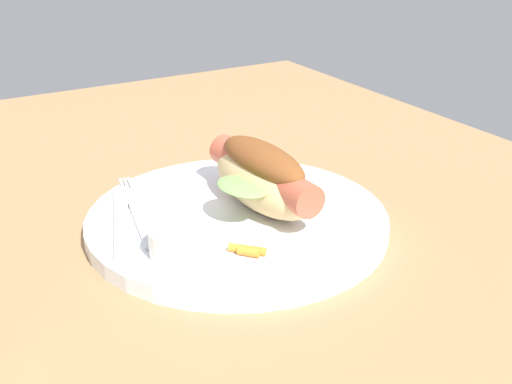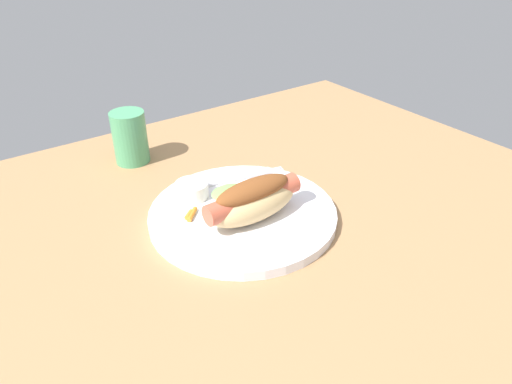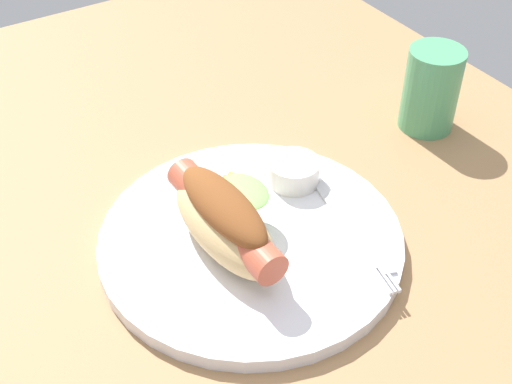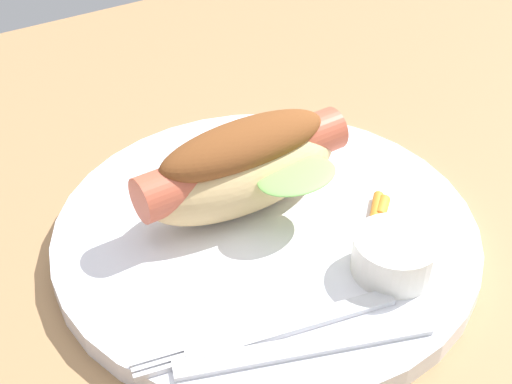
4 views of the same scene
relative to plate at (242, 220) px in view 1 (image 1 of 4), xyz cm
name	(u,v)px [view 1 (image 1 of 4)]	position (x,y,z in cm)	size (l,w,h in cm)	color
ground_plane	(238,235)	(0.09, 0.46, -1.70)	(120.00, 90.00, 1.80)	#9E754C
plate	(242,220)	(0.00, 0.00, 0.00)	(30.30, 30.30, 1.60)	white
hot_dog	(262,176)	(0.02, -2.43, 4.30)	(16.54, 9.07, 6.77)	#DBB77A
sauce_ramekin	(180,241)	(-4.56, 8.78, 2.12)	(5.59, 5.59, 2.64)	white
fork	(137,212)	(5.13, 9.15, 1.00)	(16.65, 4.44, 0.40)	silver
knife	(121,220)	(4.25, 11.16, 0.98)	(15.64, 1.40, 0.36)	silver
carrot_garnish	(248,250)	(-7.63, 3.65, 1.21)	(3.00, 2.94, 0.87)	orange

